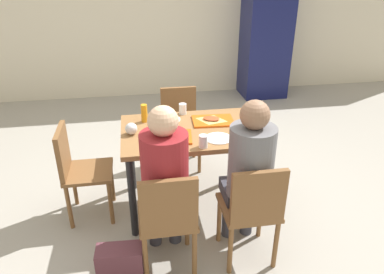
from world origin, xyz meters
The scene contains 23 objects.
ground_plane centered at (0.00, 0.00, -0.01)m, with size 10.00×10.00×0.02m, color #9E998E.
back_wall centered at (0.00, 3.20, 1.40)m, with size 10.00×0.10×2.80m, color beige.
main_table centered at (0.00, 0.00, 0.67)m, with size 1.20×0.81×0.77m.
chair_near_left centered at (-0.30, -0.79, 0.50)m, with size 0.40×0.40×0.85m.
chair_near_right centered at (0.30, -0.79, 0.50)m, with size 0.40×0.40×0.85m.
chair_far_side centered at (0.00, 0.79, 0.50)m, with size 0.40×0.40×0.85m.
chair_left_end centered at (-0.98, 0.00, 0.50)m, with size 0.40×0.40×0.85m.
person_in_red centered at (-0.30, -0.65, 0.75)m, with size 0.32×0.42×1.26m.
person_in_brown_jacket centered at (0.30, -0.65, 0.75)m, with size 0.32×0.42×1.26m.
tray_red_near centered at (-0.21, -0.14, 0.78)m, with size 0.36×0.26×0.02m, color #D85914.
tray_red_far centered at (0.21, 0.12, 0.78)m, with size 0.36×0.26×0.02m, color #D85914.
paper_plate_center centered at (-0.18, 0.22, 0.78)m, with size 0.22×0.22×0.01m, color white.
paper_plate_near_edge centered at (0.18, -0.22, 0.78)m, with size 0.22×0.22×0.01m, color white.
pizza_slice_a centered at (-0.19, -0.12, 0.80)m, with size 0.25×0.25×0.02m.
pizza_slice_b centered at (0.20, 0.12, 0.80)m, with size 0.26×0.23×0.02m.
pizza_slice_c centered at (-0.20, 0.22, 0.79)m, with size 0.21×0.18×0.02m.
plastic_cup_a centered at (-0.03, 0.34, 0.82)m, with size 0.07×0.07×0.10m, color white.
plastic_cup_b centered at (0.03, -0.34, 0.82)m, with size 0.07×0.07×0.10m, color white.
soda_can centered at (0.51, 0.02, 0.83)m, with size 0.07×0.07×0.12m, color #B7BCC6.
condiment_bottle centered at (-0.39, 0.22, 0.85)m, with size 0.06×0.06×0.16m, color orange.
foil_bundle centered at (-0.51, -0.02, 0.82)m, with size 0.10×0.10×0.10m, color silver.
handbag centered at (-0.65, -0.80, 0.14)m, with size 0.32×0.16×0.28m, color #592D38.
drink_fridge centered at (1.67, 2.85, 0.95)m, with size 0.70×0.60×1.90m, color #14194C.
Camera 1 is at (-0.46, -2.75, 2.07)m, focal length 33.85 mm.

